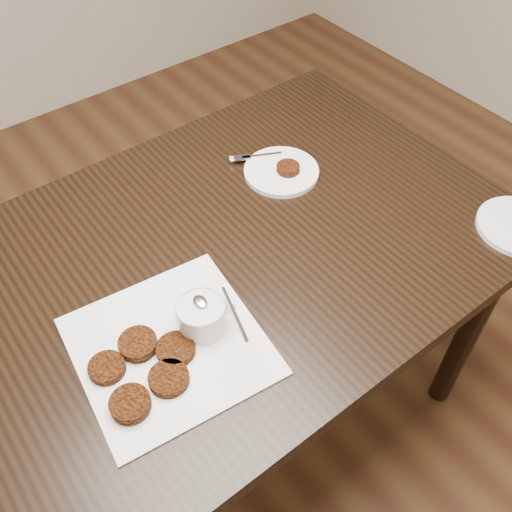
{
  "coord_description": "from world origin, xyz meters",
  "views": [
    {
      "loc": [
        -0.4,
        -0.54,
        1.63
      ],
      "look_at": [
        0.05,
        0.05,
        0.8
      ],
      "focal_mm": 39.84,
      "sensor_mm": 36.0,
      "label": 1
    }
  ],
  "objects_px": {
    "table": "(223,350)",
    "plate_with_patty": "(281,169)",
    "sauce_ramekin": "(200,305)",
    "napkin": "(169,346)"
  },
  "relations": [
    {
      "from": "table",
      "to": "sauce_ramekin",
      "type": "height_order",
      "value": "sauce_ramekin"
    },
    {
      "from": "table",
      "to": "plate_with_patty",
      "type": "distance_m",
      "value": 0.49
    },
    {
      "from": "table",
      "to": "napkin",
      "type": "distance_m",
      "value": 0.45
    },
    {
      "from": "napkin",
      "to": "plate_with_patty",
      "type": "height_order",
      "value": "plate_with_patty"
    },
    {
      "from": "table",
      "to": "sauce_ramekin",
      "type": "xyz_separation_m",
      "value": [
        -0.12,
        -0.14,
        0.44
      ]
    },
    {
      "from": "plate_with_patty",
      "to": "napkin",
      "type": "bearing_deg",
      "value": -151.67
    },
    {
      "from": "napkin",
      "to": "sauce_ramekin",
      "type": "distance_m",
      "value": 0.1
    },
    {
      "from": "napkin",
      "to": "plate_with_patty",
      "type": "distance_m",
      "value": 0.53
    },
    {
      "from": "napkin",
      "to": "plate_with_patty",
      "type": "bearing_deg",
      "value": 28.33
    },
    {
      "from": "table",
      "to": "plate_with_patty",
      "type": "bearing_deg",
      "value": 22.91
    }
  ]
}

